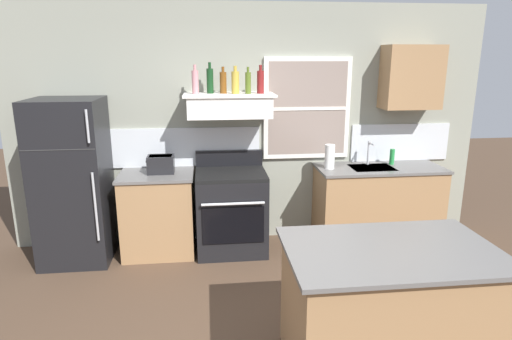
{
  "coord_description": "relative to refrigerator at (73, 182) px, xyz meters",
  "views": [
    {
      "loc": [
        -0.5,
        -2.7,
        2.13
      ],
      "look_at": [
        -0.05,
        1.2,
        1.1
      ],
      "focal_mm": 30.51,
      "sensor_mm": 36.0,
      "label": 1
    }
  ],
  "objects": [
    {
      "name": "bottle_champagne_gold_foil",
      "position": [
        1.72,
        0.09,
        1.01
      ],
      "size": [
        0.08,
        0.08,
        0.29
      ],
      "color": "#B29333",
      "rests_on": "range_hood_shelf"
    },
    {
      "name": "bottle_rose_pink",
      "position": [
        1.3,
        0.12,
        1.01
      ],
      "size": [
        0.07,
        0.07,
        0.3
      ],
      "color": "#C67F84",
      "rests_on": "range_hood_shelf"
    },
    {
      "name": "kitchen_island",
      "position": [
        2.59,
        -2.03,
        -0.4
      ],
      "size": [
        1.4,
        0.9,
        0.91
      ],
      "color": "#9E754C",
      "rests_on": "ground_plane"
    },
    {
      "name": "sink_faucet",
      "position": [
        3.25,
        0.16,
        0.22
      ],
      "size": [
        0.03,
        0.17,
        0.28
      ],
      "color": "silver",
      "rests_on": "counter_right_with_sink"
    },
    {
      "name": "toaster",
      "position": [
        0.9,
        0.07,
        0.15
      ],
      "size": [
        0.3,
        0.2,
        0.19
      ],
      "color": "black",
      "rests_on": "counter_left_of_stove"
    },
    {
      "name": "stove_range",
      "position": [
        1.65,
        0.02,
        -0.4
      ],
      "size": [
        0.76,
        0.69,
        1.09
      ],
      "color": "black",
      "rests_on": "ground_plane"
    },
    {
      "name": "bottle_amber_wine",
      "position": [
        1.59,
        0.15,
        1.0
      ],
      "size": [
        0.07,
        0.07,
        0.28
      ],
      "color": "brown",
      "rests_on": "range_hood_shelf"
    },
    {
      "name": "range_hood_shelf",
      "position": [
        1.65,
        0.12,
        0.76
      ],
      "size": [
        0.96,
        0.52,
        0.24
      ],
      "color": "white"
    },
    {
      "name": "refrigerator",
      "position": [
        0.0,
        0.0,
        0.0
      ],
      "size": [
        0.7,
        0.72,
        1.72
      ],
      "color": "black",
      "rests_on": "ground_plane"
    },
    {
      "name": "counter_right_with_sink",
      "position": [
        3.35,
        0.06,
        -0.4
      ],
      "size": [
        1.43,
        0.63,
        0.91
      ],
      "color": "#9E754C",
      "rests_on": "ground_plane"
    },
    {
      "name": "upper_cabinet_right",
      "position": [
        3.7,
        0.2,
        1.04
      ],
      "size": [
        0.64,
        0.32,
        0.7
      ],
      "color": "#9E754C"
    },
    {
      "name": "bottle_dark_green_wine",
      "position": [
        1.45,
        0.17,
        1.02
      ],
      "size": [
        0.07,
        0.07,
        0.32
      ],
      "color": "#143819",
      "rests_on": "range_hood_shelf"
    },
    {
      "name": "paper_towel_roll",
      "position": [
        2.76,
        0.06,
        0.18
      ],
      "size": [
        0.11,
        0.11,
        0.27
      ],
      "primitive_type": "cylinder",
      "color": "white",
      "rests_on": "counter_right_with_sink"
    },
    {
      "name": "bottle_red_label_wine",
      "position": [
        1.98,
        0.09,
        1.01
      ],
      "size": [
        0.07,
        0.07,
        0.29
      ],
      "color": "maroon",
      "rests_on": "range_hood_shelf"
    },
    {
      "name": "back_wall",
      "position": [
        1.93,
        0.39,
        0.49
      ],
      "size": [
        5.4,
        0.11,
        2.7
      ],
      "color": "gray",
      "rests_on": "ground_plane"
    },
    {
      "name": "dish_soap_bottle",
      "position": [
        3.53,
        0.16,
        0.14
      ],
      "size": [
        0.06,
        0.06,
        0.18
      ],
      "primitive_type": "cylinder",
      "color": "#268C3F",
      "rests_on": "counter_right_with_sink"
    },
    {
      "name": "bottle_olive_oil_square",
      "position": [
        1.85,
        0.07,
        1.0
      ],
      "size": [
        0.06,
        0.06,
        0.28
      ],
      "color": "#4C601E",
      "rests_on": "range_hood_shelf"
    },
    {
      "name": "counter_left_of_stove",
      "position": [
        0.85,
        0.06,
        -0.4
      ],
      "size": [
        0.79,
        0.63,
        0.91
      ],
      "color": "#9E754C",
      "rests_on": "ground_plane"
    }
  ]
}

